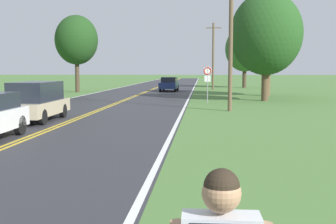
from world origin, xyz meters
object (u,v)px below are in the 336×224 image
tree_right_cluster (76,40)px  car_dark_blue_sedan_mid_near (169,84)px  tree_left_verge (245,49)px  traffic_sign (208,76)px  tree_behind_sign (266,34)px  tree_mid_treeline (268,35)px  car_champagne_suv_approaching (37,101)px

tree_right_cluster → car_dark_blue_sedan_mid_near: size_ratio=1.80×
car_dark_blue_sedan_mid_near → tree_right_cluster: bearing=-70.5°
tree_left_verge → car_dark_blue_sedan_mid_near: (-9.20, -9.65, -4.27)m
traffic_sign → tree_right_cluster: (-13.58, 13.47, 3.51)m
traffic_sign → tree_behind_sign: 5.87m
tree_mid_treeline → car_dark_blue_sedan_mid_near: 13.10m
tree_mid_treeline → traffic_sign: bearing=-122.0°
tree_left_verge → car_dark_blue_sedan_mid_near: size_ratio=1.80×
car_champagne_suv_approaching → traffic_sign: bearing=-36.5°
tree_behind_sign → tree_mid_treeline: tree_mid_treeline is taller
tree_mid_treeline → car_champagne_suv_approaching: 24.76m
tree_left_verge → car_champagne_suv_approaching: bearing=-109.4°
tree_right_cluster → tree_mid_treeline: bearing=-13.6°
traffic_sign → tree_behind_sign: (4.40, 2.35, 3.10)m
tree_mid_treeline → tree_right_cluster: bearing=166.4°
tree_left_verge → tree_behind_sign: (-0.76, -23.77, -0.03)m
tree_mid_treeline → tree_behind_sign: bearing=-99.8°
tree_mid_treeline → car_dark_blue_sedan_mid_near: (-9.57, 7.61, -4.72)m
tree_left_verge → tree_right_cluster: bearing=-146.0°
tree_behind_sign → car_champagne_suv_approaching: size_ratio=1.75×
car_dark_blue_sedan_mid_near → tree_left_verge: bearing=138.5°
traffic_sign → car_champagne_suv_approaching: (-8.01, -11.37, -1.01)m
tree_right_cluster → traffic_sign: bearing=-44.8°
traffic_sign → tree_left_verge: size_ratio=0.32×
tree_left_verge → tree_right_cluster: size_ratio=1.00×
tree_behind_sign → tree_right_cluster: (-17.98, 11.12, 0.40)m
traffic_sign → car_dark_blue_sedan_mid_near: 16.99m
car_champagne_suv_approaching → car_dark_blue_sedan_mid_near: bearing=-9.4°
traffic_sign → tree_behind_sign: bearing=28.1°
traffic_sign → tree_right_cluster: size_ratio=0.32×
tree_left_verge → tree_mid_treeline: 17.27m
traffic_sign → car_champagne_suv_approaching: 13.95m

